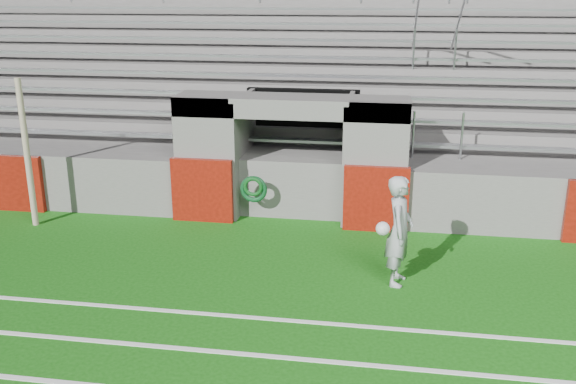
# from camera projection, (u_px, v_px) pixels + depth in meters

# --- Properties ---
(ground) EXTENTS (90.00, 90.00, 0.00)m
(ground) POSITION_uv_depth(u_px,v_px,m) (259.00, 288.00, 10.54)
(ground) COLOR #12530D
(ground) RESTS_ON ground
(field_post) EXTENTS (0.13, 0.13, 3.04)m
(field_post) POSITION_uv_depth(u_px,v_px,m) (27.00, 154.00, 12.89)
(field_post) COLOR tan
(field_post) RESTS_ON ground
(stadium_structure) EXTENTS (26.00, 8.48, 5.42)m
(stadium_structure) POSITION_uv_depth(u_px,v_px,m) (317.00, 111.00, 17.58)
(stadium_structure) COLOR #5C5A57
(stadium_structure) RESTS_ON ground
(goalkeeper_with_ball) EXTENTS (0.64, 0.72, 1.85)m
(goalkeeper_with_ball) POSITION_uv_depth(u_px,v_px,m) (399.00, 231.00, 10.46)
(goalkeeper_with_ball) COLOR #9DA2A6
(goalkeeper_with_ball) RESTS_ON ground
(hose_coil) EXTENTS (0.57, 0.14, 0.57)m
(hose_coil) POSITION_uv_depth(u_px,v_px,m) (254.00, 188.00, 13.17)
(hose_coil) COLOR #0C401D
(hose_coil) RESTS_ON ground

